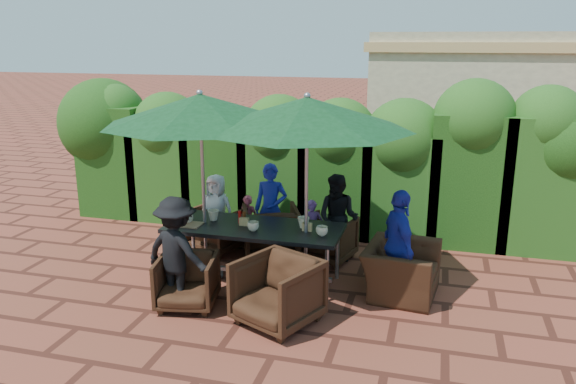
% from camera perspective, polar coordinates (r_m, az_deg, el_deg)
% --- Properties ---
extents(ground, '(80.00, 80.00, 0.00)m').
position_cam_1_polar(ground, '(7.37, -2.06, -9.24)').
color(ground, brown).
rests_on(ground, ground).
extents(dining_table, '(2.25, 0.90, 0.75)m').
position_cam_1_polar(dining_table, '(7.21, -3.45, -4.04)').
color(dining_table, black).
rests_on(dining_table, ground).
extents(umbrella_left, '(2.46, 2.46, 2.46)m').
position_cam_1_polar(umbrella_left, '(7.09, -8.91, 8.25)').
color(umbrella_left, gray).
rests_on(umbrella_left, ground).
extents(umbrella_right, '(2.54, 2.54, 2.46)m').
position_cam_1_polar(umbrella_right, '(6.63, 1.95, 7.95)').
color(umbrella_right, gray).
rests_on(umbrella_right, ground).
extents(chair_far_left, '(0.88, 0.86, 0.73)m').
position_cam_1_polar(chair_far_left, '(8.44, -7.17, -3.46)').
color(chair_far_left, black).
rests_on(chair_far_left, ground).
extents(chair_far_mid, '(1.00, 0.97, 0.80)m').
position_cam_1_polar(chair_far_mid, '(8.15, -1.75, -3.77)').
color(chair_far_mid, black).
rests_on(chair_far_mid, ground).
extents(chair_far_right, '(0.82, 0.79, 0.70)m').
position_cam_1_polar(chair_far_right, '(8.01, 4.08, -4.53)').
color(chair_far_right, black).
rests_on(chair_far_right, ground).
extents(chair_near_left, '(0.77, 0.74, 0.69)m').
position_cam_1_polar(chair_near_left, '(6.75, -10.23, -8.69)').
color(chair_near_left, black).
rests_on(chair_near_left, ground).
extents(chair_near_right, '(1.04, 1.01, 0.82)m').
position_cam_1_polar(chair_near_right, '(6.24, -1.10, -9.81)').
color(chair_near_right, black).
rests_on(chair_near_right, ground).
extents(chair_end_right, '(0.73, 1.03, 0.84)m').
position_cam_1_polar(chair_end_right, '(7.05, 11.44, -7.00)').
color(chair_end_right, black).
rests_on(chair_end_right, ground).
extents(adult_far_left, '(0.57, 0.36, 1.12)m').
position_cam_1_polar(adult_far_left, '(8.49, -7.26, -1.93)').
color(adult_far_left, white).
rests_on(adult_far_left, ground).
extents(adult_far_mid, '(0.51, 0.42, 1.34)m').
position_cam_1_polar(adult_far_mid, '(8.17, -1.75, -1.74)').
color(adult_far_mid, '#1D28A0').
rests_on(adult_far_mid, ground).
extents(adult_far_right, '(0.66, 0.47, 1.25)m').
position_cam_1_polar(adult_far_right, '(7.92, 5.10, -2.67)').
color(adult_far_right, black).
rests_on(adult_far_right, ground).
extents(adult_near_left, '(0.92, 0.59, 1.33)m').
position_cam_1_polar(adult_near_left, '(6.68, -11.21, -6.02)').
color(adult_near_left, black).
rests_on(adult_near_left, ground).
extents(adult_end_right, '(0.70, 0.89, 1.36)m').
position_cam_1_polar(adult_end_right, '(6.87, 11.18, -5.29)').
color(adult_end_right, '#1D28A0').
rests_on(adult_end_right, ground).
extents(child_left, '(0.32, 0.27, 0.81)m').
position_cam_1_polar(child_left, '(8.46, -4.09, -3.04)').
color(child_left, '#F0546C').
rests_on(child_left, ground).
extents(child_right, '(0.35, 0.30, 0.85)m').
position_cam_1_polar(child_right, '(8.07, 2.45, -3.78)').
color(child_right, '#854AA1').
rests_on(child_right, ground).
extents(pedestrian_a, '(1.71, 1.54, 1.83)m').
position_cam_1_polar(pedestrian_a, '(10.91, 13.14, 3.53)').
color(pedestrian_a, green).
rests_on(pedestrian_a, ground).
extents(pedestrian_b, '(0.91, 0.74, 1.65)m').
position_cam_1_polar(pedestrian_b, '(11.09, 16.16, 3.05)').
color(pedestrian_b, '#F0546C').
rests_on(pedestrian_b, ground).
extents(pedestrian_c, '(1.13, 0.86, 1.60)m').
position_cam_1_polar(pedestrian_c, '(10.93, 22.09, 2.23)').
color(pedestrian_c, gray).
rests_on(pedestrian_c, ground).
extents(cup_a, '(0.15, 0.15, 0.12)m').
position_cam_1_polar(cup_a, '(7.39, -10.18, -2.66)').
color(cup_a, beige).
rests_on(cup_a, dining_table).
extents(cup_b, '(0.15, 0.15, 0.14)m').
position_cam_1_polar(cup_b, '(7.45, -7.58, -2.34)').
color(cup_b, beige).
rests_on(cup_b, dining_table).
extents(cup_c, '(0.15, 0.15, 0.12)m').
position_cam_1_polar(cup_c, '(7.01, -3.56, -3.49)').
color(cup_c, beige).
rests_on(cup_c, dining_table).
extents(cup_d, '(0.15, 0.15, 0.14)m').
position_cam_1_polar(cup_d, '(7.09, 1.60, -3.11)').
color(cup_d, beige).
rests_on(cup_d, dining_table).
extents(cup_e, '(0.15, 0.15, 0.12)m').
position_cam_1_polar(cup_e, '(6.83, 3.46, -3.97)').
color(cup_e, beige).
rests_on(cup_e, dining_table).
extents(ketchup_bottle, '(0.04, 0.04, 0.17)m').
position_cam_1_polar(ketchup_bottle, '(7.28, -4.91, -2.55)').
color(ketchup_bottle, '#B20C0A').
rests_on(ketchup_bottle, dining_table).
extents(sauce_bottle, '(0.04, 0.04, 0.17)m').
position_cam_1_polar(sauce_bottle, '(7.27, -4.48, -2.58)').
color(sauce_bottle, '#4C230C').
rests_on(sauce_bottle, dining_table).
extents(serving_tray, '(0.35, 0.25, 0.02)m').
position_cam_1_polar(serving_tray, '(7.33, -10.13, -3.26)').
color(serving_tray, '#9B6E4B').
rests_on(serving_tray, dining_table).
extents(number_block_left, '(0.12, 0.06, 0.10)m').
position_cam_1_polar(number_block_left, '(7.21, -4.48, -3.02)').
color(number_block_left, '#DAB66F').
rests_on(number_block_left, dining_table).
extents(number_block_right, '(0.12, 0.06, 0.10)m').
position_cam_1_polar(number_block_right, '(6.99, 1.95, -3.57)').
color(number_block_right, '#DAB66F').
rests_on(number_block_right, dining_table).
extents(hedge_wall, '(9.10, 1.60, 2.51)m').
position_cam_1_polar(hedge_wall, '(9.12, 2.07, 4.24)').
color(hedge_wall, '#16380F').
rests_on(hedge_wall, ground).
extents(building, '(6.20, 3.08, 3.20)m').
position_cam_1_polar(building, '(13.55, 21.66, 8.06)').
color(building, beige).
rests_on(building, ground).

